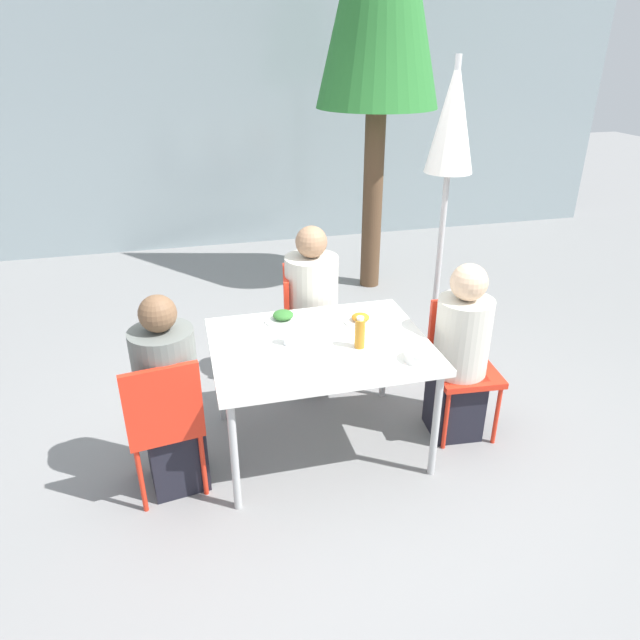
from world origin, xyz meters
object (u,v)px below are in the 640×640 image
object	(u,v)px
person_left	(170,401)
closed_umbrella	(451,139)
salad_bowl	(419,355)
chair_right	(462,356)
chair_far	(301,318)
chair_left	(164,417)
person_right	(460,357)
drinking_cup	(290,336)
bottle	(360,333)
person_far	(312,314)

from	to	relation	value
person_left	closed_umbrella	world-z (taller)	closed_umbrella
person_left	salad_bowl	xyz separation A→B (m)	(1.39, -0.20, 0.21)
chair_right	chair_far	size ratio (longest dim) A/B	1.00
chair_left	person_right	world-z (taller)	person_right
drinking_cup	person_right	bearing A→B (deg)	-5.59
chair_right	closed_umbrella	xyz separation A→B (m)	(0.21, 0.87, 1.23)
chair_far	chair_right	bearing A→B (deg)	57.42
bottle	drinking_cup	xyz separation A→B (m)	(-0.39, 0.14, -0.04)
closed_umbrella	person_far	bearing A→B (deg)	-173.40
closed_umbrella	chair_left	bearing A→B (deg)	-152.50
salad_bowl	chair_left	bearing A→B (deg)	175.28
chair_left	person_left	bearing A→B (deg)	57.95
person_right	chair_far	size ratio (longest dim) A/B	1.34
chair_left	closed_umbrella	xyz separation A→B (m)	(2.09, 1.09, 1.23)
chair_right	person_far	distance (m)	1.11
salad_bowl	bottle	bearing A→B (deg)	140.94
chair_right	person_far	size ratio (longest dim) A/B	0.72
chair_left	salad_bowl	world-z (taller)	chair_left
person_right	closed_umbrella	world-z (taller)	closed_umbrella
person_left	chair_right	size ratio (longest dim) A/B	1.36
person_left	chair_right	distance (m)	1.85
chair_far	person_right	bearing A→B (deg)	53.01
bottle	chair_right	bearing A→B (deg)	8.53
bottle	person_far	bearing A→B (deg)	95.63
person_left	bottle	xyz separation A→B (m)	(1.11, 0.02, 0.27)
drinking_cup	bottle	bearing A→B (deg)	-19.88
chair_left	chair_far	world-z (taller)	same
person_far	salad_bowl	size ratio (longest dim) A/B	7.26
chair_left	closed_umbrella	bearing A→B (deg)	18.99
person_right	person_far	world-z (taller)	person_far
person_right	salad_bowl	world-z (taller)	person_right
chair_left	chair_right	bearing A→B (deg)	-1.83
chair_right	closed_umbrella	distance (m)	1.52
chair_right	chair_far	xyz separation A→B (m)	(-0.90, 0.81, 0.00)
chair_left	person_left	xyz separation A→B (m)	(0.04, 0.09, 0.04)
bottle	person_right	bearing A→B (deg)	2.98
chair_far	person_far	xyz separation A→B (m)	(0.07, -0.06, 0.05)
person_left	salad_bowl	bearing A→B (deg)	-16.87
chair_left	person_right	size ratio (longest dim) A/B	0.74
chair_far	closed_umbrella	distance (m)	1.65
person_far	chair_left	bearing A→B (deg)	-37.97
chair_right	person_right	xyz separation A→B (m)	(-0.06, -0.08, 0.04)
person_left	person_far	bearing A→B (deg)	32.31
chair_right	person_right	distance (m)	0.10
person_right	chair_left	bearing A→B (deg)	9.34
chair_right	closed_umbrella	bearing A→B (deg)	-98.59
person_left	bottle	world-z (taller)	person_left
person_right	person_far	size ratio (longest dim) A/B	0.96
closed_umbrella	bottle	world-z (taller)	closed_umbrella
person_far	bottle	bearing A→B (deg)	15.20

